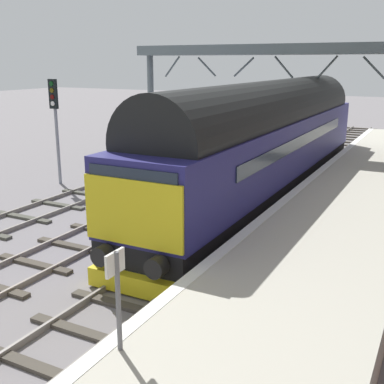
% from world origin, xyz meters
% --- Properties ---
extents(ground_plane, '(140.00, 140.00, 0.00)m').
position_xyz_m(ground_plane, '(0.00, 0.00, 0.00)').
color(ground_plane, slate).
rests_on(ground_plane, ground).
extents(track_main, '(2.50, 60.00, 0.15)m').
position_xyz_m(track_main, '(0.00, -0.00, 0.05)').
color(track_main, slate).
rests_on(track_main, ground).
extents(track_adjacent_west, '(2.50, 60.00, 0.15)m').
position_xyz_m(track_adjacent_west, '(-3.36, 0.00, 0.06)').
color(track_adjacent_west, gray).
rests_on(track_adjacent_west, ground).
extents(track_adjacent_far_west, '(2.50, 60.00, 0.15)m').
position_xyz_m(track_adjacent_far_west, '(-6.78, -0.00, 0.06)').
color(track_adjacent_far_west, gray).
rests_on(track_adjacent_far_west, ground).
extents(station_platform, '(4.00, 44.00, 1.01)m').
position_xyz_m(station_platform, '(3.60, 0.00, 0.50)').
color(station_platform, '#B8B5A4').
rests_on(station_platform, ground).
extents(diesel_locomotive, '(2.74, 19.22, 4.68)m').
position_xyz_m(diesel_locomotive, '(0.00, 5.53, 2.49)').
color(diesel_locomotive, black).
rests_on(diesel_locomotive, ground).
extents(signal_post_mid, '(0.44, 0.22, 4.65)m').
position_xyz_m(signal_post_mid, '(-9.14, 3.62, 3.03)').
color(signal_post_mid, gray).
rests_on(signal_post_mid, ground).
extents(platform_number_sign, '(0.10, 0.44, 1.63)m').
position_xyz_m(platform_number_sign, '(1.99, -7.20, 2.11)').
color(platform_number_sign, slate).
rests_on(platform_number_sign, station_platform).
extents(overhead_footbridge, '(16.08, 2.00, 6.21)m').
position_xyz_m(overhead_footbridge, '(-1.34, 11.55, 5.69)').
color(overhead_footbridge, slate).
rests_on(overhead_footbridge, ground).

